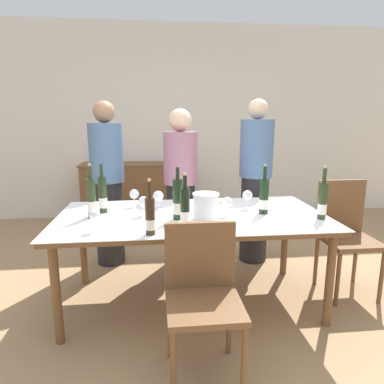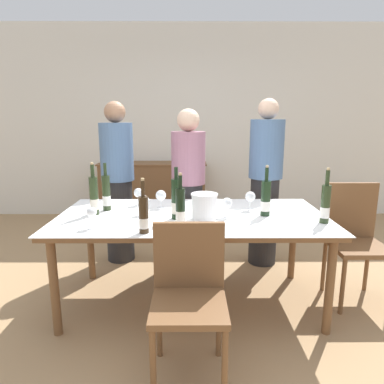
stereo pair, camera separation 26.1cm
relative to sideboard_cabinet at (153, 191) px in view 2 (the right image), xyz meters
name	(u,v)px [view 2 (the right image)]	position (x,y,z in m)	size (l,w,h in m)	color
ground_plane	(192,301)	(0.56, -2.39, -0.42)	(12.00, 12.00, 0.00)	#A37F56
back_wall	(191,123)	(0.56, 0.29, 0.98)	(8.00, 0.10, 2.80)	silver
sideboard_cabinet	(153,191)	(0.00, 0.00, 0.00)	(1.55, 0.46, 0.84)	brown
dining_table	(192,222)	(0.56, -2.39, 0.26)	(2.06, 1.04, 0.74)	brown
ice_bucket	(204,206)	(0.65, -2.51, 0.42)	(0.20, 0.20, 0.19)	white
wine_bottle_0	(94,196)	(-0.20, -2.38, 0.46)	(0.07, 0.07, 0.41)	#28381E
wine_bottle_1	(144,215)	(0.24, -2.82, 0.44)	(0.06, 0.06, 0.36)	#332314
wine_bottle_2	(106,194)	(-0.13, -2.25, 0.45)	(0.07, 0.07, 0.39)	#28381E
wine_bottle_3	(325,204)	(1.50, -2.60, 0.45)	(0.07, 0.07, 0.40)	#28381E
wine_bottle_4	(176,200)	(0.44, -2.49, 0.46)	(0.07, 0.07, 0.39)	black
wine_bottle_5	(266,199)	(1.12, -2.41, 0.45)	(0.07, 0.07, 0.39)	black
wine_bottle_6	(180,208)	(0.48, -2.70, 0.45)	(0.07, 0.07, 0.38)	black
wine_glass_0	(227,204)	(0.82, -2.45, 0.42)	(0.08, 0.08, 0.15)	white
wine_glass_1	(144,201)	(0.19, -2.38, 0.42)	(0.08, 0.08, 0.15)	white
wine_glass_2	(250,197)	(1.03, -2.25, 0.43)	(0.08, 0.08, 0.15)	white
wine_glass_3	(161,196)	(0.30, -2.19, 0.42)	(0.09, 0.09, 0.15)	white
wine_glass_4	(92,213)	(-0.12, -2.72, 0.42)	(0.08, 0.08, 0.15)	white
wine_glass_5	(138,193)	(0.10, -2.09, 0.42)	(0.08, 0.08, 0.15)	white
chair_right_end	(354,234)	(1.88, -2.30, 0.13)	(0.42, 0.42, 0.95)	brown
chair_near_front	(189,289)	(0.54, -3.15, 0.09)	(0.42, 0.42, 0.88)	brown
person_host	(118,183)	(-0.19, -1.51, 0.40)	(0.33, 0.33, 1.64)	#262628
person_guest_left	(188,189)	(0.53, -1.64, 0.36)	(0.33, 0.33, 1.56)	#262628
person_guest_right	(265,184)	(1.29, -1.60, 0.41)	(0.33, 0.33, 1.66)	#262628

